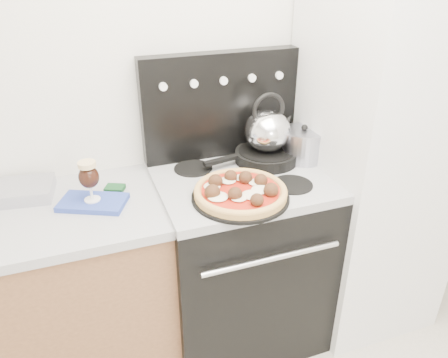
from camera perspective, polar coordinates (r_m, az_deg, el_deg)
name	(u,v)px	position (r m, az deg, el deg)	size (l,w,h in m)	color
room_shell	(348,219)	(1.10, 15.89, -5.08)	(3.52, 3.01, 2.52)	beige
base_cabinet	(0,315)	(2.20, -27.26, -15.49)	(1.45, 0.60, 0.86)	brown
stove_body	(239,261)	(2.23, 1.99, -10.69)	(0.76, 0.65, 0.88)	black
cooktop	(241,181)	(1.98, 2.20, -0.21)	(0.76, 0.65, 0.04)	#ADADB2
backguard	(220,105)	(2.11, -0.48, 9.62)	(0.76, 0.08, 0.50)	black
fridge	(375,151)	(2.27, 19.11, 3.47)	(0.64, 0.68, 1.90)	silver
foil_sheet	(19,191)	(2.03, -25.20, -1.45)	(0.27, 0.20, 0.05)	silver
oven_mitt	(93,202)	(1.87, -16.74, -2.95)	(0.26, 0.15, 0.02)	#2E44A8
beer_glass	(89,181)	(1.82, -17.16, -0.26)	(0.08, 0.08, 0.18)	black
pizza_pan	(240,197)	(1.80, 2.15, -2.35)	(0.40, 0.40, 0.01)	black
pizza	(241,190)	(1.78, 2.17, -1.41)	(0.38, 0.38, 0.05)	tan
skillet	(266,156)	(2.11, 5.53, 3.01)	(0.30, 0.30, 0.05)	black
tea_kettle	(268,127)	(2.06, 5.72, 6.71)	(0.22, 0.22, 0.24)	silver
stock_pot	(303,146)	(2.14, 10.27, 4.29)	(0.20, 0.20, 0.14)	#A3A5B4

